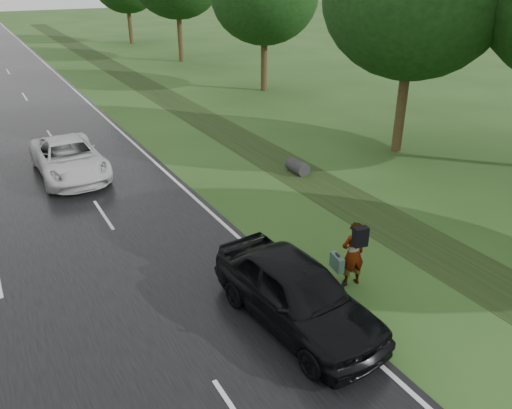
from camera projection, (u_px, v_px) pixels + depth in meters
The scene contains 5 objects.
edge_stripe_east at pixel (41, 60), 45.90m from camera, with size 0.12×180.00×0.01m, color silver.
drainage_ditch at pixel (208, 121), 27.45m from camera, with size 2.20×120.00×0.56m.
pedestrian at pixel (352, 253), 12.97m from camera, with size 0.87×0.84×1.84m.
white_pickup at pixel (69, 158), 19.98m from camera, with size 2.42×5.24×1.46m, color silver.
dark_sedan at pixel (296, 292), 11.53m from camera, with size 1.96×4.87×1.66m, color black.
Camera 1 is at (0.43, -5.81, 7.65)m, focal length 35.00 mm.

